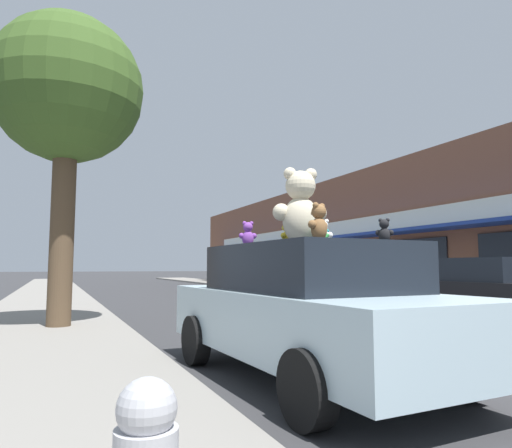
% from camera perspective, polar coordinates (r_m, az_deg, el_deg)
% --- Properties ---
extents(ground_plane, '(260.00, 260.00, 0.00)m').
position_cam_1_polar(ground_plane, '(7.47, 28.78, -14.67)').
color(ground_plane, '#333335').
extents(sidewalk_near, '(3.05, 90.00, 0.12)m').
position_cam_1_polar(sidewalk_near, '(4.68, -26.00, -20.07)').
color(sidewalk_near, gray).
rests_on(sidewalk_near, ground_plane).
extents(storefront_row, '(13.45, 39.98, 5.92)m').
position_cam_1_polar(storefront_row, '(28.06, 19.52, -1.66)').
color(storefront_row, brown).
rests_on(storefront_row, ground_plane).
extents(plush_art_car, '(2.11, 4.45, 1.55)m').
position_cam_1_polar(plush_art_car, '(5.39, 6.46, -10.41)').
color(plush_art_car, '#ADC6D1').
rests_on(plush_art_car, ground_plane).
extents(teddy_bear_giant, '(0.69, 0.46, 0.92)m').
position_cam_1_polar(teddy_bear_giant, '(5.42, 5.59, 2.06)').
color(teddy_bear_giant, beige).
rests_on(teddy_bear_giant, plush_art_car).
extents(teddy_bear_teal, '(0.16, 0.16, 0.23)m').
position_cam_1_polar(teddy_bear_teal, '(6.10, 8.65, -1.82)').
color(teddy_bear_teal, teal).
rests_on(teddy_bear_teal, plush_art_car).
extents(teddy_bear_yellow, '(0.22, 0.19, 0.30)m').
position_cam_1_polar(teddy_bear_yellow, '(5.69, 3.89, -1.28)').
color(teddy_bear_yellow, yellow).
rests_on(teddy_bear_yellow, plush_art_car).
extents(teddy_bear_brown, '(0.29, 0.22, 0.39)m').
position_cam_1_polar(teddy_bear_brown, '(4.63, 7.85, 0.19)').
color(teddy_bear_brown, olive).
rests_on(teddy_bear_brown, plush_art_car).
extents(teddy_bear_purple, '(0.24, 0.16, 0.32)m').
position_cam_1_polar(teddy_bear_purple, '(5.78, -1.02, -1.28)').
color(teddy_bear_purple, purple).
rests_on(teddy_bear_purple, plush_art_car).
extents(teddy_bear_white, '(0.27, 0.22, 0.36)m').
position_cam_1_polar(teddy_bear_white, '(5.96, 8.35, -1.16)').
color(teddy_bear_white, white).
rests_on(teddy_bear_white, plush_art_car).
extents(teddy_bear_black, '(0.18, 0.18, 0.27)m').
position_cam_1_polar(teddy_bear_black, '(5.16, 15.75, -0.84)').
color(teddy_bear_black, black).
rests_on(teddy_bear_black, plush_art_car).
extents(teddy_bear_green, '(0.17, 0.10, 0.23)m').
position_cam_1_polar(teddy_bear_green, '(5.19, 8.36, -1.25)').
color(teddy_bear_green, green).
rests_on(teddy_bear_green, plush_art_car).
extents(parked_car_far_center, '(1.99, 4.67, 1.49)m').
position_cam_1_polar(parked_car_far_center, '(12.09, 24.64, -7.11)').
color(parked_car_far_center, black).
rests_on(parked_car_far_center, ground_plane).
extents(parked_car_far_right, '(1.98, 4.76, 1.66)m').
position_cam_1_polar(parked_car_far_right, '(16.06, 10.37, -6.77)').
color(parked_car_far_right, silver).
rests_on(parked_car_far_right, ground_plane).
extents(street_tree, '(3.06, 3.06, 6.38)m').
position_cam_1_polar(street_tree, '(10.60, -22.48, 14.91)').
color(street_tree, brown).
rests_on(street_tree, sidewalk_near).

